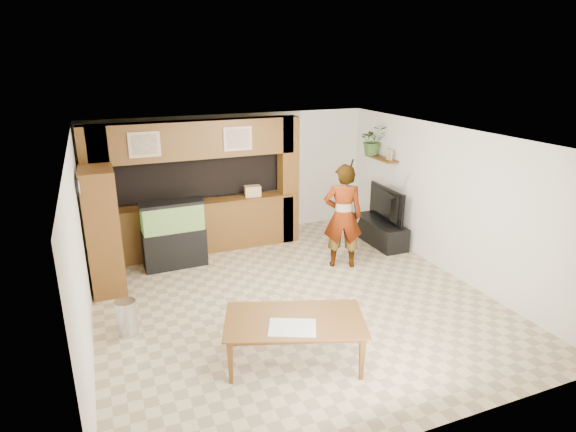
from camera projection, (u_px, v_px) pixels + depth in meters
name	position (u px, v px, depth m)	size (l,w,h in m)	color
floor	(291.00, 297.00, 7.81)	(6.50, 6.50, 0.00)	tan
ceiling	(291.00, 137.00, 6.99)	(6.50, 6.50, 0.00)	white
wall_back	(233.00, 176.00, 10.26)	(6.00, 6.00, 0.00)	silver
wall_left	(80.00, 250.00, 6.33)	(6.50, 6.50, 0.00)	silver
wall_right	(448.00, 201.00, 8.47)	(6.50, 6.50, 0.00)	silver
partition	(194.00, 186.00, 9.37)	(4.20, 0.99, 2.60)	brown
wall_clock	(78.00, 187.00, 7.03)	(0.05, 0.25, 0.25)	black
wall_shelf	(381.00, 158.00, 10.01)	(0.25, 0.90, 0.04)	brown
pantry_cabinet	(103.00, 231.00, 7.77)	(0.52, 0.84, 2.06)	brown
trash_can	(127.00, 318.00, 6.69)	(0.28, 0.28, 0.52)	#B2B2B7
aquarium	(174.00, 235.00, 8.79)	(1.13, 0.42, 1.25)	black
tv_stand	(379.00, 232.00, 10.05)	(0.52, 1.42, 0.47)	black
television	(381.00, 205.00, 9.86)	(1.23, 0.16, 0.71)	black
photo_frame	(389.00, 155.00, 9.72)	(0.03, 0.16, 0.21)	tan
potted_plant	(373.00, 140.00, 10.17)	(0.56, 0.49, 0.62)	#355A24
person	(343.00, 216.00, 8.71)	(0.70, 0.46, 1.93)	#9B7D55
microphone	(352.00, 163.00, 8.27)	(0.03, 0.03, 0.15)	black
dining_table	(295.00, 342.00, 6.04)	(1.73, 0.97, 0.61)	brown
newspaper_a	(292.00, 327.00, 5.79)	(0.57, 0.41, 0.01)	silver
counter_box	(253.00, 191.00, 9.67)	(0.32, 0.21, 0.21)	tan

